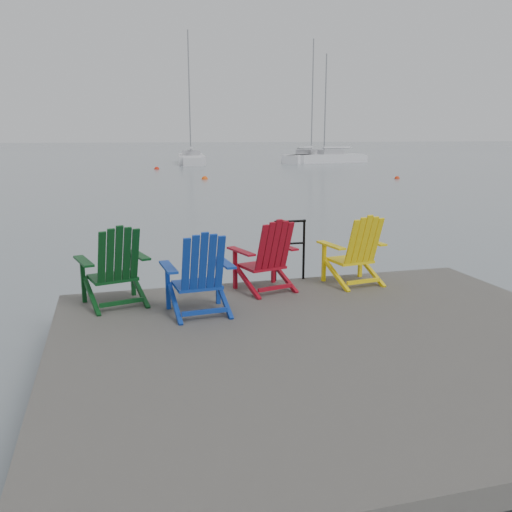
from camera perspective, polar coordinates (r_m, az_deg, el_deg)
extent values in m
plane|color=slate|center=(6.04, 8.77, -13.13)|extent=(400.00, 400.00, 0.00)
cube|color=#292725|center=(5.88, 8.90, -9.62)|extent=(6.00, 5.00, 0.20)
cylinder|color=black|center=(7.73, -17.46, -10.10)|extent=(0.26, 0.26, 1.20)
cylinder|color=black|center=(8.05, 2.32, -8.59)|extent=(0.26, 0.26, 1.20)
cylinder|color=black|center=(9.18, 18.72, -6.55)|extent=(0.26, 0.26, 1.20)
cylinder|color=black|center=(7.93, 2.06, 0.52)|extent=(0.04, 0.04, 0.90)
cylinder|color=black|center=(8.07, 5.05, 0.69)|extent=(0.04, 0.04, 0.90)
cylinder|color=black|center=(7.92, 3.61, 3.65)|extent=(0.48, 0.04, 0.04)
cylinder|color=black|center=(7.98, 3.58, 1.31)|extent=(0.44, 0.03, 0.03)
cube|color=#0A3A15|center=(7.15, -14.86, -2.19)|extent=(0.65, 0.61, 0.04)
cube|color=#0A3A15|center=(7.28, -17.73, -2.48)|extent=(0.06, 0.06, 0.58)
cube|color=#0A3A15|center=(7.43, -12.84, -1.89)|extent=(0.06, 0.06, 0.58)
cube|color=#0A3A15|center=(6.99, -17.70, -0.52)|extent=(0.28, 0.64, 0.03)
cube|color=#0A3A15|center=(7.16, -12.24, 0.10)|extent=(0.28, 0.64, 0.03)
cube|color=#0A3A15|center=(6.76, -14.27, -0.01)|extent=(0.56, 0.38, 0.71)
cube|color=#0E3399|center=(6.62, -6.23, -3.04)|extent=(0.58, 0.52, 0.04)
cube|color=#0E3399|center=(6.76, -9.26, -3.20)|extent=(0.05, 0.05, 0.57)
cube|color=#0E3399|center=(6.90, -4.02, -2.75)|extent=(0.05, 0.05, 0.57)
cube|color=#0E3399|center=(6.47, -9.22, -1.17)|extent=(0.17, 0.63, 0.03)
cube|color=#0E3399|center=(6.63, -3.34, -0.70)|extent=(0.17, 0.63, 0.03)
cube|color=#0E3399|center=(6.23, -5.59, -0.80)|extent=(0.52, 0.30, 0.70)
cube|color=maroon|center=(7.54, 0.61, -1.07)|extent=(0.64, 0.60, 0.04)
cube|color=maroon|center=(7.57, -2.21, -1.37)|extent=(0.06, 0.06, 0.56)
cube|color=maroon|center=(7.88, 1.84, -0.81)|extent=(0.06, 0.06, 0.56)
cube|color=maroon|center=(7.31, -1.60, 0.50)|extent=(0.28, 0.62, 0.03)
cube|color=maroon|center=(7.65, 2.88, 1.04)|extent=(0.28, 0.62, 0.03)
cube|color=maroon|center=(7.20, 1.95, 1.00)|extent=(0.54, 0.38, 0.69)
cube|color=yellow|center=(8.00, 9.86, -0.44)|extent=(0.60, 0.55, 0.04)
cube|color=yellow|center=(8.01, 7.16, -0.66)|extent=(0.06, 0.06, 0.57)
cube|color=yellow|center=(8.35, 10.93, -0.25)|extent=(0.06, 0.06, 0.57)
cube|color=yellow|center=(7.75, 7.89, 1.13)|extent=(0.21, 0.63, 0.03)
cube|color=yellow|center=(8.13, 12.04, 1.50)|extent=(0.21, 0.63, 0.03)
cube|color=yellow|center=(7.67, 11.30, 1.52)|extent=(0.53, 0.33, 0.69)
cube|color=silver|center=(52.48, -6.85, 9.95)|extent=(3.41, 9.17, 1.10)
cube|color=#9E9EA3|center=(52.01, -6.85, 10.70)|extent=(1.95, 2.86, 0.55)
cylinder|color=gray|center=(53.01, -7.04, 16.61)|extent=(0.12, 0.12, 11.19)
cube|color=white|center=(55.51, 5.65, 10.12)|extent=(7.52, 8.02, 1.10)
cube|color=#9E9EA3|center=(55.08, 5.50, 10.83)|extent=(2.93, 3.01, 0.55)
cylinder|color=gray|center=(55.99, 5.96, 16.29)|extent=(0.12, 0.12, 10.92)
cube|color=silver|center=(53.64, 7.50, 9.99)|extent=(7.55, 2.89, 1.10)
cube|color=#9E9EA3|center=(53.80, 7.86, 10.73)|extent=(2.37, 1.63, 0.55)
cylinder|color=gray|center=(53.48, 7.31, 15.50)|extent=(0.12, 0.12, 9.19)
sphere|color=red|center=(16.05, 2.79, 3.24)|extent=(0.34, 0.34, 0.34)
sphere|color=#F8520E|center=(33.25, -5.42, 8.06)|extent=(0.38, 0.38, 0.38)
sphere|color=red|center=(34.58, 14.63, 7.88)|extent=(0.32, 0.32, 0.32)
sphere|color=red|center=(43.50, -10.41, 8.97)|extent=(0.41, 0.41, 0.41)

